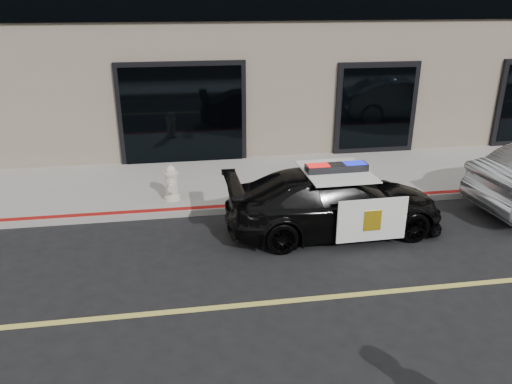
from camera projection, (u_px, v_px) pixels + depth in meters
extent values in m
plane|color=black|center=(263.00, 304.00, 7.81)|extent=(120.00, 120.00, 0.00)
cube|color=gray|center=(227.00, 182.00, 12.60)|extent=(60.00, 3.50, 0.15)
imported|color=black|center=(334.00, 202.00, 9.98)|extent=(1.98, 4.46, 1.27)
cube|color=white|center=(372.00, 220.00, 9.23)|extent=(1.36, 0.06, 0.85)
cube|color=white|center=(339.00, 185.00, 10.89)|extent=(1.36, 0.06, 0.85)
cube|color=white|center=(336.00, 171.00, 9.74)|extent=(1.31, 1.55, 0.02)
cube|color=gold|center=(373.00, 221.00, 9.21)|extent=(0.34, 0.02, 0.40)
cube|color=black|center=(336.00, 168.00, 9.72)|extent=(1.22, 0.35, 0.15)
cube|color=red|center=(318.00, 168.00, 9.65)|extent=(0.43, 0.29, 0.14)
cube|color=#0C19CC|center=(355.00, 166.00, 9.77)|extent=(0.43, 0.29, 0.14)
cylinder|color=beige|center=(173.00, 197.00, 11.37)|extent=(0.37, 0.37, 0.08)
cylinder|color=beige|center=(172.00, 185.00, 11.26)|extent=(0.27, 0.27, 0.51)
cylinder|color=beige|center=(171.00, 174.00, 11.15)|extent=(0.32, 0.32, 0.06)
sphere|color=beige|center=(171.00, 171.00, 11.13)|extent=(0.24, 0.24, 0.24)
cylinder|color=beige|center=(171.00, 167.00, 11.09)|extent=(0.07, 0.07, 0.07)
cylinder|color=beige|center=(172.00, 179.00, 11.39)|extent=(0.13, 0.12, 0.13)
cylinder|color=beige|center=(172.00, 185.00, 11.07)|extent=(0.13, 0.12, 0.13)
cylinder|color=beige|center=(172.00, 188.00, 11.07)|extent=(0.17, 0.14, 0.17)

